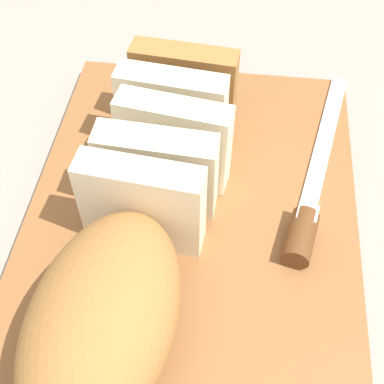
# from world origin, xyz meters

# --- Properties ---
(ground_plane) EXTENTS (3.00, 3.00, 0.00)m
(ground_plane) POSITION_xyz_m (0.00, 0.00, 0.00)
(ground_plane) COLOR gray
(cutting_board) EXTENTS (0.44, 0.33, 0.02)m
(cutting_board) POSITION_xyz_m (0.00, 0.00, 0.01)
(cutting_board) COLOR brown
(cutting_board) RESTS_ON ground_plane
(bread_loaf) EXTENTS (0.38, 0.14, 0.10)m
(bread_loaf) POSITION_xyz_m (-0.06, 0.04, 0.07)
(bread_loaf) COLOR #996633
(bread_loaf) RESTS_ON cutting_board
(bread_knife) EXTENTS (0.27, 0.07, 0.03)m
(bread_knife) POSITION_xyz_m (0.01, -0.11, 0.03)
(bread_knife) COLOR silver
(bread_knife) RESTS_ON cutting_board
(crumb_near_knife) EXTENTS (0.00, 0.00, 0.00)m
(crumb_near_knife) POSITION_xyz_m (-0.04, -0.01, 0.03)
(crumb_near_knife) COLOR #996633
(crumb_near_knife) RESTS_ON cutting_board
(crumb_near_loaf) EXTENTS (0.01, 0.01, 0.01)m
(crumb_near_loaf) POSITION_xyz_m (-0.01, -0.01, 0.03)
(crumb_near_loaf) COLOR #996633
(crumb_near_loaf) RESTS_ON cutting_board
(crumb_stray_left) EXTENTS (0.00, 0.00, 0.00)m
(crumb_stray_left) POSITION_xyz_m (0.01, 0.03, 0.03)
(crumb_stray_left) COLOR #996633
(crumb_stray_left) RESTS_ON cutting_board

